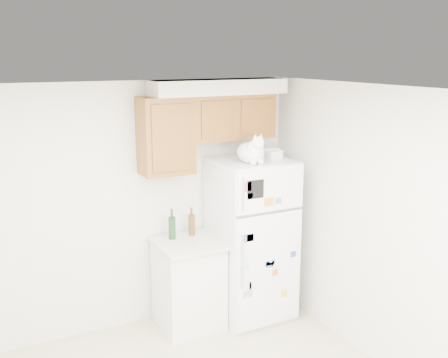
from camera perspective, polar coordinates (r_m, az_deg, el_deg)
room_shell at (r=3.60m, az=-2.91°, el=-3.87°), size 3.84×4.04×2.52m
refrigerator at (r=5.54m, az=2.98°, el=-6.54°), size 0.76×0.78×1.70m
base_counter at (r=5.47m, az=-3.87°, el=-11.26°), size 0.64×0.64×0.92m
cat at (r=5.13m, az=3.07°, el=3.00°), size 0.30×0.44×0.31m
storage_box_back at (r=5.45m, az=5.00°, el=2.88°), size 0.20×0.16×0.10m
storage_box_front at (r=5.36m, az=5.43°, el=2.65°), size 0.16×0.13×0.09m
bottle_green at (r=5.32m, az=-5.69°, el=-4.90°), size 0.07×0.07×0.31m
bottle_amber at (r=5.41m, az=-3.54°, el=-4.62°), size 0.07×0.07×0.29m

